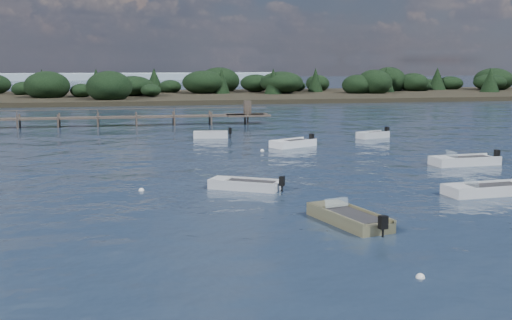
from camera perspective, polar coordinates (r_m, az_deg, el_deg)
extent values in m
plane|color=#152233|center=(87.22, -4.82, 3.96)|extent=(400.00, 400.00, 0.00)
cube|color=#BABEC2|center=(62.85, 10.33, 2.04)|extent=(3.49, 2.38, 0.76)
cube|color=#BABEC2|center=(61.98, 9.51, 2.38)|extent=(1.15, 1.37, 0.15)
cube|color=#252528|center=(62.99, 10.52, 2.38)|extent=(2.43, 1.76, 0.13)
cube|color=#BABEC2|center=(62.38, 10.71, 2.39)|extent=(3.07, 1.29, 0.15)
cube|color=#BABEC2|center=(63.23, 9.99, 2.50)|extent=(3.07, 1.29, 0.15)
cube|color=black|center=(64.06, 11.57, 2.65)|extent=(0.41, 0.45, 0.59)
cylinder|color=black|center=(64.12, 11.55, 2.19)|extent=(0.14, 0.14, 0.59)
cube|color=#BABEC2|center=(62.09, -4.05, 2.08)|extent=(3.43, 1.78, 0.76)
cube|color=#BABEC2|center=(62.07, -5.20, 2.48)|extent=(0.95, 1.28, 0.15)
cube|color=#252528|center=(62.04, -3.81, 2.42)|extent=(2.36, 1.36, 0.13)
cube|color=#BABEC2|center=(61.45, -4.06, 2.43)|extent=(3.26, 0.61, 0.15)
cube|color=#BABEC2|center=(62.62, -4.04, 2.55)|extent=(3.26, 0.61, 0.15)
cube|color=black|center=(62.02, -2.32, 2.63)|extent=(0.36, 0.41, 0.60)
cylinder|color=black|center=(62.07, -2.32, 2.15)|extent=(0.12, 0.12, 0.60)
cube|color=#BABEC2|center=(48.35, 18.04, -0.27)|extent=(5.00, 2.21, 0.76)
cube|color=#BABEC2|center=(47.28, 16.20, 0.16)|extent=(1.29, 1.74, 0.15)
cube|color=#252528|center=(48.51, 18.44, 0.17)|extent=(3.42, 1.72, 0.13)
cube|color=#BABEC2|center=(47.58, 18.64, 0.10)|extent=(4.87, 0.50, 0.15)
cube|color=#BABEC2|center=(48.99, 17.51, 0.40)|extent=(4.87, 0.50, 0.15)
cube|color=black|center=(49.80, 20.63, 0.52)|extent=(0.33, 0.39, 0.60)
cylinder|color=black|center=(49.87, 20.60, -0.07)|extent=(0.12, 0.12, 0.60)
cube|color=silver|center=(47.66, 17.01, 0.51)|extent=(0.27, 1.33, 0.45)
cube|color=white|center=(55.63, 3.31, 1.30)|extent=(4.38, 3.46, 0.76)
cube|color=white|center=(54.56, 2.14, 1.63)|extent=(1.61, 1.88, 0.15)
cube|color=#252528|center=(55.80, 3.55, 1.69)|extent=(3.08, 2.55, 0.13)
cube|color=white|center=(54.97, 3.90, 1.67)|extent=(3.60, 1.99, 0.15)
cube|color=white|center=(56.19, 2.73, 1.84)|extent=(3.60, 1.99, 0.15)
cube|color=black|center=(57.09, 4.97, 2.06)|extent=(0.44, 0.47, 0.59)
cylinder|color=black|center=(57.16, 4.96, 1.54)|extent=(0.15, 0.15, 0.59)
cube|color=#74704D|center=(29.89, 8.23, -5.40)|extent=(2.84, 5.00, 0.72)
cube|color=#74704D|center=(31.25, 6.43, -3.94)|extent=(1.80, 1.48, 0.14)
cube|color=#252528|center=(29.50, 8.66, -4.92)|extent=(2.13, 3.45, 0.12)
cube|color=#74704D|center=(29.36, 6.93, -4.78)|extent=(1.27, 4.61, 0.14)
cube|color=#74704D|center=(30.24, 9.53, -4.44)|extent=(1.27, 4.61, 0.14)
cube|color=black|center=(27.71, 11.24, -5.45)|extent=(0.41, 0.36, 0.56)
cylinder|color=black|center=(27.84, 11.21, -6.43)|extent=(0.12, 0.12, 0.56)
cube|color=silver|center=(30.58, 7.18, -3.76)|extent=(1.26, 0.46, 0.43)
cube|color=#BABEC2|center=(37.34, -1.00, -2.44)|extent=(4.30, 3.40, 0.68)
cube|color=#BABEC2|center=(37.81, -3.20, -1.70)|extent=(1.55, 1.70, 0.14)
cube|color=#252528|center=(37.17, -0.52, -1.99)|extent=(3.02, 2.47, 0.12)
cube|color=#BABEC2|center=(36.60, -1.38, -2.04)|extent=(3.57, 2.16, 0.14)
cube|color=#BABEC2|center=(37.93, -0.63, -1.65)|extent=(3.57, 2.16, 0.14)
cube|color=black|center=(36.55, 2.32, -1.88)|extent=(0.40, 0.42, 0.53)
cylinder|color=black|center=(36.64, 2.32, -2.59)|extent=(0.13, 0.13, 0.53)
cube|color=#BABEC2|center=(38.12, 19.84, -2.73)|extent=(4.99, 2.23, 0.71)
cube|color=#BABEC2|center=(36.99, 17.56, -2.31)|extent=(1.30, 1.73, 0.14)
cube|color=#252528|center=(38.28, 20.33, -2.20)|extent=(3.41, 1.74, 0.12)
cube|color=#BABEC2|center=(37.37, 20.64, -2.35)|extent=(4.85, 0.54, 0.14)
cube|color=#BABEC2|center=(38.71, 19.13, -1.90)|extent=(4.85, 0.54, 0.14)
cube|color=silver|center=(37.38, 18.57, -1.86)|extent=(0.27, 1.32, 0.42)
sphere|color=white|center=(23.15, 14.40, -10.11)|extent=(0.32, 0.32, 0.32)
sphere|color=white|center=(37.67, 18.16, -2.94)|extent=(0.32, 0.32, 0.32)
sphere|color=white|center=(37.46, -10.15, -2.70)|extent=(0.32, 0.32, 0.32)
sphere|color=white|center=(53.02, 0.55, 0.82)|extent=(0.32, 0.32, 0.32)
cube|color=#4B4037|center=(75.91, -0.77, 4.02)|extent=(5.00, 3.20, 0.18)
cube|color=#4B4037|center=(75.84, -0.77, 4.69)|extent=(0.80, 0.80, 1.60)
cylinder|color=#4B4037|center=(74.72, -20.44, 2.92)|extent=(0.20, 0.20, 2.20)
cylinder|color=#4B4037|center=(76.40, -20.25, 3.05)|extent=(0.20, 0.20, 2.20)
cylinder|color=#4B4037|center=(74.17, -17.18, 3.04)|extent=(0.20, 0.20, 2.20)
cylinder|color=#4B4037|center=(75.87, -17.06, 3.17)|extent=(0.20, 0.20, 2.20)
cylinder|color=#4B4037|center=(73.87, -13.88, 3.16)|extent=(0.20, 0.20, 2.20)
cylinder|color=#4B4037|center=(75.57, -13.83, 3.28)|extent=(0.20, 0.20, 2.20)
cylinder|color=#4B4037|center=(73.81, -10.57, 3.26)|extent=(0.20, 0.20, 2.20)
cylinder|color=#4B4037|center=(75.51, -10.59, 3.38)|extent=(0.20, 0.20, 2.20)
cylinder|color=#4B4037|center=(74.00, -7.26, 3.35)|extent=(0.20, 0.20, 2.20)
cylinder|color=#4B4037|center=(75.70, -7.36, 3.47)|extent=(0.20, 0.20, 2.20)
cylinder|color=#4B4037|center=(74.43, -3.98, 3.43)|extent=(0.20, 0.20, 2.20)
cylinder|color=#4B4037|center=(76.12, -4.15, 3.55)|extent=(0.20, 0.20, 2.20)
cylinder|color=#4B4037|center=(75.10, -0.74, 3.50)|extent=(0.20, 0.20, 2.20)
cylinder|color=#4B4037|center=(76.78, -0.98, 3.62)|extent=(0.20, 0.20, 2.20)
cube|color=black|center=(131.30, 4.05, 5.61)|extent=(190.00, 40.00, 1.60)
ellipsoid|color=black|center=(131.17, 4.06, 6.83)|extent=(180.50, 36.00, 4.40)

